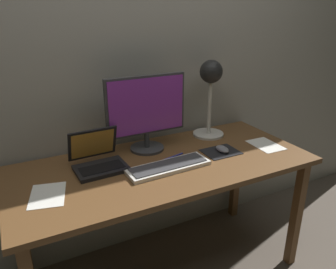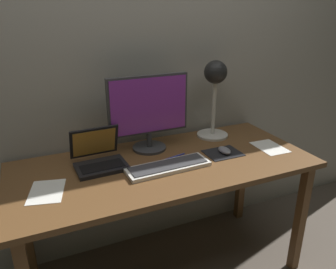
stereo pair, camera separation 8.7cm
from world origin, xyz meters
name	(u,v)px [view 1 (the left image)]	position (x,y,z in m)	size (l,w,h in m)	color
back_wall	(133,47)	(0.00, 0.40, 1.30)	(4.80, 0.06, 2.60)	#9E998E
desk	(164,176)	(0.00, 0.00, 0.66)	(1.60, 0.70, 0.74)	brown
monitor	(146,110)	(-0.01, 0.20, 0.98)	(0.47, 0.20, 0.43)	#38383A
keyboard_main	(168,166)	(-0.01, -0.07, 0.75)	(0.44, 0.16, 0.03)	silver
laptop	(97,156)	(-0.33, 0.12, 0.80)	(0.27, 0.25, 0.19)	black
desk_lamp	(211,84)	(0.43, 0.23, 1.07)	(0.20, 0.20, 0.48)	beige
mousepad	(221,152)	(0.35, -0.03, 0.74)	(0.20, 0.16, 0.00)	black
mouse	(222,149)	(0.35, -0.03, 0.76)	(0.06, 0.10, 0.03)	slate
paper_sheet_near_mouse	(48,195)	(-0.60, -0.05, 0.74)	(0.15, 0.21, 0.00)	white
paper_sheet_by_keyboard	(266,145)	(0.65, -0.07, 0.74)	(0.15, 0.21, 0.00)	white
pen	(173,157)	(0.07, 0.04, 0.74)	(0.01, 0.01, 0.14)	#2633A5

